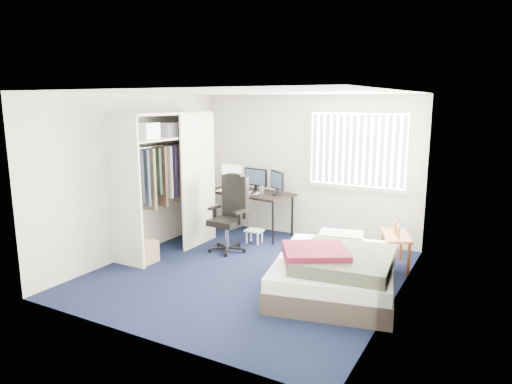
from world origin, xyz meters
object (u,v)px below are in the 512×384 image
at_px(desk, 250,190).
at_px(bed, 335,270).
at_px(nightstand, 396,238).
at_px(office_chair, 230,221).

height_order(desk, bed, desk).
relative_size(desk, bed, 0.75).
distance_m(nightstand, bed, 1.36).
bearing_deg(bed, office_chair, 159.69).
xyz_separation_m(nightstand, bed, (-0.48, -1.26, -0.15)).
bearing_deg(office_chair, bed, -20.31).
height_order(office_chair, nightstand, office_chair).
relative_size(nightstand, bed, 0.36).
bearing_deg(desk, office_chair, -79.22).
bearing_deg(office_chair, nightstand, 11.35).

